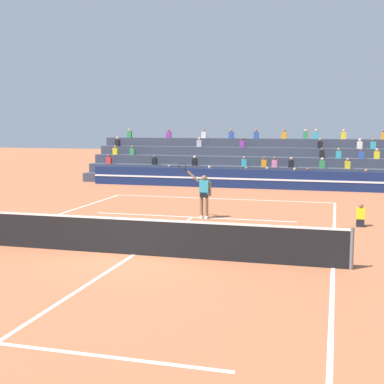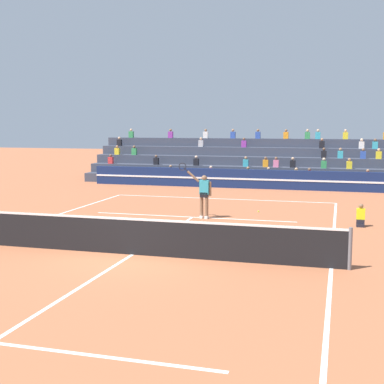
% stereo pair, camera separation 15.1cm
% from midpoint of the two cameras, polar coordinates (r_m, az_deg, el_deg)
% --- Properties ---
extents(ground_plane, '(120.00, 120.00, 0.00)m').
position_cam_midpoint_polar(ground_plane, '(15.44, -6.08, -6.66)').
color(ground_plane, '#AD603D').
extents(court_lines, '(11.10, 23.90, 0.01)m').
position_cam_midpoint_polar(court_lines, '(15.44, -6.08, -6.65)').
color(court_lines, white).
rests_on(court_lines, ground).
extents(tennis_net, '(12.00, 0.10, 1.10)m').
position_cam_midpoint_polar(tennis_net, '(15.32, -6.11, -4.69)').
color(tennis_net, slate).
rests_on(tennis_net, ground).
extents(sponsor_banner_wall, '(18.00, 0.26, 1.10)m').
position_cam_midpoint_polar(sponsor_banner_wall, '(31.16, 5.20, 1.42)').
color(sponsor_banner_wall, navy).
rests_on(sponsor_banner_wall, ground).
extents(bleacher_stand, '(20.62, 4.75, 3.38)m').
position_cam_midpoint_polar(bleacher_stand, '(34.85, 6.37, 2.80)').
color(bleacher_stand, '#383D4C').
rests_on(bleacher_stand, ground).
extents(ball_kid_courtside, '(0.30, 0.36, 0.84)m').
position_cam_midpoint_polar(ball_kid_courtside, '(20.37, 17.74, -2.62)').
color(ball_kid_courtside, black).
rests_on(ball_kid_courtside, ground).
extents(tennis_player, '(1.39, 0.34, 2.25)m').
position_cam_midpoint_polar(tennis_player, '(21.05, 1.44, -0.18)').
color(tennis_player, brown).
rests_on(tennis_player, ground).
extents(tennis_ball, '(0.07, 0.07, 0.07)m').
position_cam_midpoint_polar(tennis_ball, '(22.81, 7.28, -2.06)').
color(tennis_ball, '#C6DB33').
rests_on(tennis_ball, ground).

